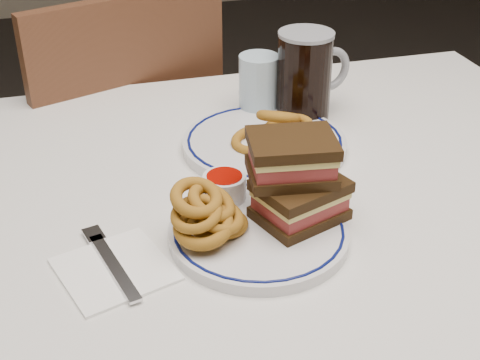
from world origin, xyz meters
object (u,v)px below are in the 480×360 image
object	(u,v)px
main_plate	(259,232)
far_plate	(264,143)
beer_mug	(306,76)
chair_far	(117,164)
reuben_sandwich	(296,179)

from	to	relation	value
main_plate	far_plate	size ratio (longest dim) A/B	0.89
beer_mug	far_plate	bearing A→B (deg)	-137.95
chair_far	reuben_sandwich	world-z (taller)	chair_far
reuben_sandwich	far_plate	world-z (taller)	reuben_sandwich
reuben_sandwich	beer_mug	size ratio (longest dim) A/B	0.87
chair_far	far_plate	size ratio (longest dim) A/B	3.43
chair_far	beer_mug	bearing A→B (deg)	-49.14
beer_mug	far_plate	world-z (taller)	beer_mug
reuben_sandwich	beer_mug	bearing A→B (deg)	67.60
reuben_sandwich	chair_far	bearing A→B (deg)	105.39
reuben_sandwich	beer_mug	world-z (taller)	beer_mug
main_plate	far_plate	bearing A→B (deg)	71.06
main_plate	beer_mug	size ratio (longest dim) A/B	1.49
chair_far	main_plate	bearing A→B (deg)	-79.26
main_plate	reuben_sandwich	bearing A→B (deg)	16.58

